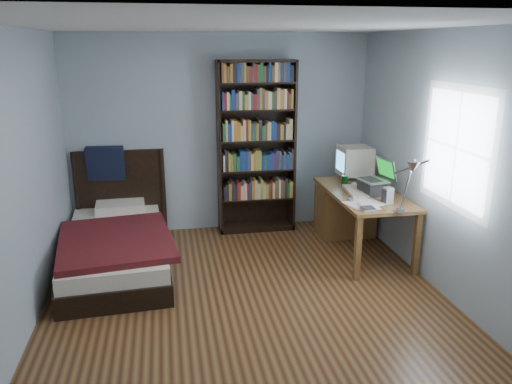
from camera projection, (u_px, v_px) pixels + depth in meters
room at (251, 175)px, 4.38m from camera, size 4.20×4.24×2.50m
desk at (349, 207)px, 6.18m from camera, size 0.75×1.50×0.73m
crt_monitor at (354, 161)px, 6.11m from camera, size 0.39×0.36×0.44m
laptop at (373, 184)px, 5.61m from camera, size 0.38×0.38×0.41m
desk_lamp at (411, 172)px, 4.47m from camera, size 0.25×0.55×0.65m
keyboard at (356, 192)px, 5.65m from camera, size 0.25×0.52×0.05m
speaker at (388, 196)px, 5.28m from camera, size 0.10×0.10×0.17m
soda_can at (344, 181)px, 5.91m from camera, size 0.07×0.07×0.13m
mouse at (355, 185)px, 5.94m from camera, size 0.07×0.12×0.04m
phone_silver at (351, 200)px, 5.39m from camera, size 0.05×0.10×0.02m
phone_grey at (359, 205)px, 5.22m from camera, size 0.06×0.09×0.02m
external_drive at (368, 209)px, 5.08m from camera, size 0.13×0.13×0.03m
bookshelf at (256, 148)px, 6.32m from camera, size 0.98×0.30×2.18m
bed at (117, 243)px, 5.50m from camera, size 1.28×2.17×1.16m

